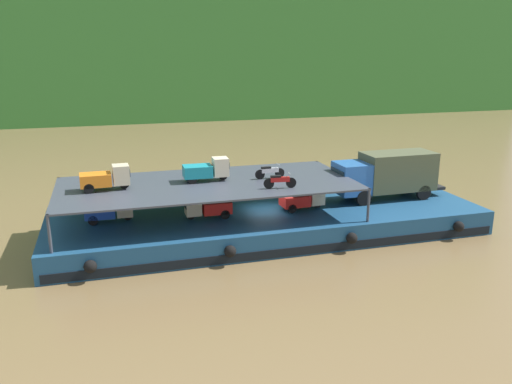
{
  "coord_description": "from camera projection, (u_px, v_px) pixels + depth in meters",
  "views": [
    {
      "loc": [
        -9.5,
        -29.79,
        11.27
      ],
      "look_at": [
        -0.79,
        0.0,
        2.7
      ],
      "focal_mm": 36.66,
      "sensor_mm": 36.0,
      "label": 1
    }
  ],
  "objects": [
    {
      "name": "mini_truck_lower_stern",
      "position": [
        110.0,
        210.0,
        30.37
      ],
      "size": [
        2.78,
        1.27,
        1.38
      ],
      "color": "#1E47B7",
      "rests_on": "cargo_barge"
    },
    {
      "name": "cargo_barge",
      "position": [
        268.0,
        221.0,
        32.91
      ],
      "size": [
        26.67,
        9.25,
        1.5
      ],
      "color": "navy",
      "rests_on": "ground"
    },
    {
      "name": "mini_truck_lower_aft",
      "position": [
        207.0,
        207.0,
        30.96
      ],
      "size": [
        2.74,
        1.2,
        1.38
      ],
      "color": "red",
      "rests_on": "cargo_barge"
    },
    {
      "name": "mini_truck_upper_stern",
      "position": [
        106.0,
        178.0,
        29.48
      ],
      "size": [
        2.78,
        1.26,
        1.38
      ],
      "color": "orange",
      "rests_on": "cargo_rack"
    },
    {
      "name": "covered_lorry",
      "position": [
        387.0,
        174.0,
        34.71
      ],
      "size": [
        7.88,
        2.37,
        3.1
      ],
      "color": "#285BA3",
      "rests_on": "cargo_barge"
    },
    {
      "name": "mini_truck_lower_mid",
      "position": [
        303.0,
        199.0,
        32.64
      ],
      "size": [
        2.78,
        1.28,
        1.38
      ],
      "color": "red",
      "rests_on": "cargo_barge"
    },
    {
      "name": "ground_plane",
      "position": [
        268.0,
        232.0,
        33.13
      ],
      "size": [
        400.0,
        400.0,
        0.0
      ],
      "primitive_type": "plane",
      "color": "brown"
    },
    {
      "name": "mini_truck_upper_mid",
      "position": [
        207.0,
        170.0,
        31.47
      ],
      "size": [
        2.76,
        1.24,
        1.38
      ],
      "color": "teal",
      "rests_on": "cargo_rack"
    },
    {
      "name": "cargo_rack",
      "position": [
        208.0,
        184.0,
        31.19
      ],
      "size": [
        17.47,
        7.93,
        2.0
      ],
      "color": "#383D47",
      "rests_on": "cargo_barge"
    },
    {
      "name": "motorcycle_upper_centre",
      "position": [
        270.0,
        172.0,
        32.11
      ],
      "size": [
        1.9,
        0.55,
        0.87
      ],
      "color": "black",
      "rests_on": "cargo_rack"
    },
    {
      "name": "motorcycle_upper_port",
      "position": [
        280.0,
        181.0,
        29.87
      ],
      "size": [
        1.9,
        0.55,
        0.87
      ],
      "color": "black",
      "rests_on": "cargo_rack"
    }
  ]
}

